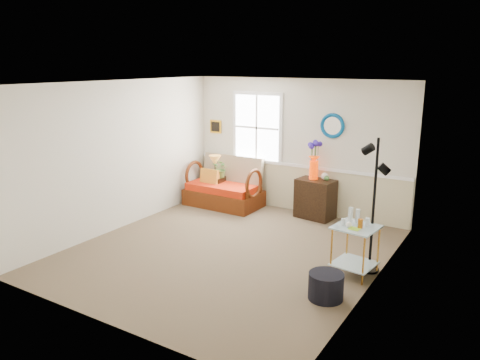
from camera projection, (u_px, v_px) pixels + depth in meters
The scene contains 19 objects.
floor at pixel (228, 251), 7.37m from camera, with size 4.50×5.00×0.01m, color brown.
ceiling at pixel (227, 83), 6.74m from camera, with size 4.50×5.00×0.01m, color white.
walls at pixel (228, 171), 7.05m from camera, with size 4.51×5.01×2.60m.
wainscot at pixel (296, 188), 9.31m from camera, with size 4.46×0.02×0.90m, color beige.
chair_rail at pixel (296, 165), 9.19m from camera, with size 4.46×0.04×0.06m, color white.
window at pixel (257, 128), 9.48m from camera, with size 1.14×0.06×1.44m, color white, non-canonical shape.
picture at pixel (216, 127), 10.02m from camera, with size 0.28×0.03×0.28m, color #BD8619.
mirror at pixel (333, 126), 8.64m from camera, with size 0.47×0.47×0.07m, color #005399.
loveseat at pixel (224, 182), 9.60m from camera, with size 1.53×0.87×1.00m, color #5F2B0B, non-canonical shape.
throw_pillow at pixel (210, 179), 9.66m from camera, with size 0.42×0.11×0.42m, color #C66710, non-canonical shape.
lamp_stand at pixel (216, 190), 9.81m from camera, with size 0.32×0.32×0.57m, color black, non-canonical shape.
table_lamp at pixel (215, 166), 9.67m from camera, with size 0.25×0.25×0.46m, color #B6772F, non-canonical shape.
potted_plant at pixel (221, 171), 9.64m from camera, with size 0.35×0.38×0.30m, color #447334.
cabinet at pixel (315, 199), 8.87m from camera, with size 0.70×0.45×0.75m, color black, non-canonical shape.
flower_vase at pixel (314, 160), 8.75m from camera, with size 0.21×0.21×0.72m, color red, non-canonical shape.
side_table at pixel (355, 251), 6.48m from camera, with size 0.56×0.56×0.71m, color #C5832A, non-canonical shape.
tabletop_items at pixel (355, 218), 6.40m from camera, with size 0.36×0.36×0.22m, color silver, non-canonical shape.
floor_lamp at pixel (374, 206), 6.45m from camera, with size 0.28×0.28×1.92m, color black, non-canonical shape.
ottoman at pixel (326, 286), 5.85m from camera, with size 0.44×0.44×0.34m, color black.
Camera 1 is at (3.75, -5.76, 2.89)m, focal length 35.00 mm.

